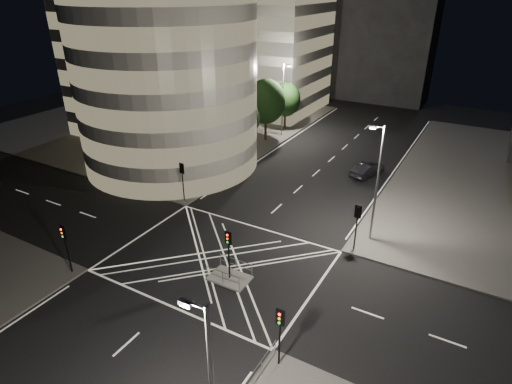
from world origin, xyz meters
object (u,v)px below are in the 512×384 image
Objects in this scene: traffic_signal_fr at (357,219)px; street_lamp_left_far at (283,97)px; traffic_signal_island at (229,246)px; street_lamp_left_near at (207,133)px; central_island at (230,278)px; traffic_signal_nr at (280,327)px; traffic_signal_nl at (65,240)px; sedan at (367,169)px; traffic_signal_fl at (182,175)px; street_lamp_right_far at (377,181)px.

traffic_signal_fr is 0.40× the size of street_lamp_left_far.
traffic_signal_island is 17.89m from street_lamp_left_near.
traffic_signal_nr is at bearing -37.93° from central_island.
traffic_signal_fr is 1.00× the size of traffic_signal_island.
traffic_signal_nl reaches higher than sedan.
sedan reaches higher than central_island.
traffic_signal_island is at bearing -70.05° from street_lamp_left_far.
traffic_signal_nl is 36.90m from street_lamp_left_far.
traffic_signal_nl is 32.28m from sedan.
street_lamp_left_far is at bearing 91.57° from traffic_signal_fl.
traffic_signal_fl is 1.00× the size of traffic_signal_island.
traffic_signal_fl is (-10.80, 8.30, 2.84)m from central_island.
street_lamp_left_far reaches higher than traffic_signal_island.
traffic_signal_nr is (6.80, -5.30, 2.84)m from central_island.
traffic_signal_island is (-6.80, -8.30, 0.00)m from traffic_signal_fr.
traffic_signal_fl is at bearing 142.31° from traffic_signal_nr.
central_island is 0.75× the size of traffic_signal_fr.
traffic_signal_nl is at bearing -153.86° from central_island.
traffic_signal_nr is (0.00, -13.60, 0.00)m from traffic_signal_fr.
traffic_signal_nr is 16.03m from street_lamp_right_far.
traffic_signal_nr is 0.85× the size of sedan.
traffic_signal_nr is 8.62m from traffic_signal_island.
traffic_signal_island is 0.40× the size of street_lamp_right_far.
traffic_signal_nl and traffic_signal_nr have the same top height.
traffic_signal_nl is 17.60m from traffic_signal_nr.
street_lamp_left_far is at bearing 90.99° from traffic_signal_nl.
traffic_signal_nr is at bearing -37.69° from traffic_signal_fl.
central_island is 0.30× the size of street_lamp_left_near.
central_island is 0.75× the size of traffic_signal_island.
traffic_signal_nl is 0.85× the size of sedan.
central_island is 0.75× the size of traffic_signal_fl.
street_lamp_left_near is at bearing 50.57° from sedan.
traffic_signal_fl and traffic_signal_fr have the same top height.
traffic_signal_island reaches higher than sedan.
street_lamp_right_far is at bearing 40.91° from traffic_signal_nl.
traffic_signal_island is (-6.80, 5.30, 0.00)m from traffic_signal_nr.
traffic_signal_nr reaches higher than central_island.
street_lamp_left_near reaches higher than traffic_signal_nr.
traffic_signal_nl is 0.40× the size of street_lamp_right_far.
street_lamp_left_near is at bearing 170.97° from street_lamp_right_far.
street_lamp_left_far is (-18.24, 23.20, 2.63)m from traffic_signal_fr.
traffic_signal_island is 0.40× the size of street_lamp_left_far.
sedan is at bearing 107.45° from street_lamp_right_far.
traffic_signal_nl is at bearing -89.01° from street_lamp_left_far.
street_lamp_left_far reaches higher than central_island.
street_lamp_left_near reaches higher than traffic_signal_nl.
traffic_signal_nr reaches higher than sedan.
street_lamp_right_far is at bearing 87.70° from traffic_signal_nr.
sedan is at bearing -28.01° from street_lamp_left_far.
street_lamp_right_far is (0.64, 15.80, 2.63)m from traffic_signal_nr.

